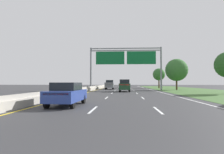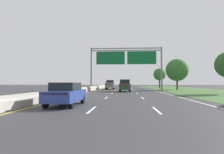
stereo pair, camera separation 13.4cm
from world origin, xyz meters
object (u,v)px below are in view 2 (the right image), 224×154
(pickup_truck_grey, at_px, (110,85))
(car_gold_centre_lane_sedan, at_px, (124,86))
(car_red_centre_lane_sedan, at_px, (125,85))
(overhead_sign_gantry, at_px, (126,60))
(car_darkgreen_centre_lane_suv, at_px, (125,85))
(car_blue_left_lane_sedan, at_px, (66,94))
(roadside_tree_distant, at_px, (160,74))
(roadside_tree_far, at_px, (177,70))

(pickup_truck_grey, bearing_deg, car_gold_centre_lane_sedan, -41.14)
(pickup_truck_grey, bearing_deg, car_red_centre_lane_sedan, -15.23)
(overhead_sign_gantry, relative_size, car_darkgreen_centre_lane_suv, 3.19)
(car_darkgreen_centre_lane_suv, xyz_separation_m, car_red_centre_lane_sedan, (0.04, 26.84, -0.28))
(pickup_truck_grey, relative_size, car_blue_left_lane_sedan, 1.23)
(car_red_centre_lane_sedan, bearing_deg, pickup_truck_grey, 167.41)
(roadside_tree_distant, bearing_deg, roadside_tree_far, -83.92)
(car_red_centre_lane_sedan, relative_size, roadside_tree_distant, 0.79)
(car_blue_left_lane_sedan, relative_size, roadside_tree_far, 0.66)
(car_gold_centre_lane_sedan, distance_m, roadside_tree_far, 14.32)
(car_darkgreen_centre_lane_suv, distance_m, car_red_centre_lane_sedan, 26.84)
(pickup_truck_grey, xyz_separation_m, car_gold_centre_lane_sedan, (3.38, 4.02, -0.26))
(overhead_sign_gantry, xyz_separation_m, car_red_centre_lane_sedan, (-0.21, 20.17, -5.59))
(car_red_centre_lane_sedan, bearing_deg, car_darkgreen_centre_lane_suv, -178.53)
(overhead_sign_gantry, height_order, car_darkgreen_centre_lane_suv, overhead_sign_gantry)
(car_darkgreen_centre_lane_suv, height_order, car_blue_left_lane_sedan, car_darkgreen_centre_lane_suv)
(overhead_sign_gantry, xyz_separation_m, roadside_tree_far, (10.96, 1.96, -2.10))
(car_gold_centre_lane_sedan, height_order, car_blue_left_lane_sedan, same)
(pickup_truck_grey, xyz_separation_m, car_red_centre_lane_sedan, (3.60, 14.30, -0.26))
(pickup_truck_grey, distance_m, roadside_tree_distant, 16.59)
(car_blue_left_lane_sedan, xyz_separation_m, roadside_tree_distant, (13.78, 43.37, 3.08))
(car_gold_centre_lane_sedan, relative_size, roadside_tree_far, 0.66)
(overhead_sign_gantry, relative_size, roadside_tree_distant, 2.67)
(car_gold_centre_lane_sedan, relative_size, car_blue_left_lane_sedan, 1.00)
(car_darkgreen_centre_lane_suv, bearing_deg, car_gold_centre_lane_sedan, 1.11)
(car_gold_centre_lane_sedan, distance_m, car_blue_left_lane_sedan, 38.14)
(car_blue_left_lane_sedan, bearing_deg, pickup_truck_grey, 0.24)
(overhead_sign_gantry, height_order, roadside_tree_distant, overhead_sign_gantry)
(overhead_sign_gantry, distance_m, car_blue_left_lane_sedan, 28.92)
(roadside_tree_far, bearing_deg, car_darkgreen_centre_lane_suv, -142.45)
(car_darkgreen_centre_lane_suv, distance_m, car_blue_left_lane_sedan, 21.77)
(pickup_truck_grey, relative_size, roadside_tree_distant, 0.96)
(car_gold_centre_lane_sedan, distance_m, roadside_tree_distant, 11.76)
(car_darkgreen_centre_lane_suv, xyz_separation_m, roadside_tree_far, (11.21, 8.62, 3.21))
(car_darkgreen_centre_lane_suv, relative_size, car_gold_centre_lane_sedan, 1.07)
(pickup_truck_grey, bearing_deg, roadside_tree_distant, -55.84)
(overhead_sign_gantry, distance_m, car_red_centre_lane_sedan, 20.93)
(roadside_tree_far, bearing_deg, pickup_truck_grey, 165.14)
(car_red_centre_lane_sedan, distance_m, car_blue_left_lane_sedan, 48.40)
(car_red_centre_lane_sedan, bearing_deg, car_blue_left_lane_sedan, 176.78)
(pickup_truck_grey, distance_m, car_gold_centre_lane_sedan, 5.25)
(car_darkgreen_centre_lane_suv, height_order, roadside_tree_distant, roadside_tree_distant)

